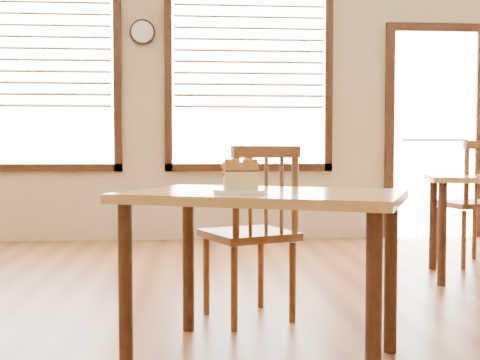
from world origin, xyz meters
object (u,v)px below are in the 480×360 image
object	(u,v)px
cafe_table_main	(265,215)
cafe_chair_second	(473,202)
plate	(241,192)
wall_clock	(143,32)
cafe_chair_main	(252,232)
cake_slice	(240,174)

from	to	relation	value
cafe_table_main	cafe_chair_second	size ratio (longest dim) A/B	1.34
cafe_table_main	cafe_chair_second	bearing A→B (deg)	71.19
cafe_table_main	cafe_chair_second	world-z (taller)	cafe_chair_second
plate	wall_clock	bearing A→B (deg)	100.73
cafe_table_main	cafe_chair_main	world-z (taller)	cafe_chair_main
cafe_chair_main	cake_slice	bearing A→B (deg)	58.25
plate	cafe_chair_second	bearing A→B (deg)	47.77
cafe_chair_main	plate	world-z (taller)	cafe_chair_main
wall_clock	cafe_chair_main	size ratio (longest dim) A/B	0.27
cafe_table_main	plate	size ratio (longest dim) A/B	6.10
cafe_table_main	plate	bearing A→B (deg)	-105.26
cafe_chair_main	cake_slice	distance (m)	0.87
wall_clock	cake_slice	world-z (taller)	wall_clock
wall_clock	cafe_chair_second	xyz separation A→B (m)	(2.79, -1.56, -1.63)
cafe_table_main	cake_slice	bearing A→B (deg)	-105.47
cafe_chair_main	cafe_chair_second	bearing A→B (deg)	-165.73
cafe_table_main	cafe_chair_main	size ratio (longest dim) A/B	1.42
plate	cake_slice	xyz separation A→B (m)	(-0.00, 0.00, 0.07)
cafe_chair_second	plate	xyz separation A→B (m)	(-2.07, -2.28, 0.24)
cafe_chair_main	cafe_table_main	bearing A→B (deg)	66.46
wall_clock	cafe_table_main	world-z (taller)	wall_clock
cafe_chair_second	cake_slice	size ratio (longest dim) A/B	6.84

